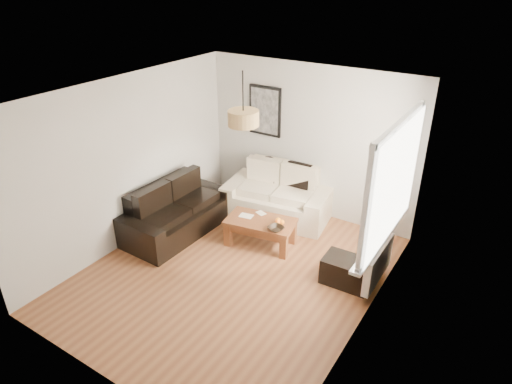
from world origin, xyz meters
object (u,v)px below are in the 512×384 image
Objects in this scene: coffee_table at (260,232)px; ottoman at (347,271)px; sofa_leather at (177,209)px; loveseat_cream at (278,193)px.

coffee_table reaches higher than ottoman.
coffee_table is (1.35, 0.40, -0.19)m from sofa_leather.
ottoman is at bearing -40.94° from loveseat_cream.
loveseat_cream is at bearing 147.64° from ottoman.
loveseat_cream is at bearing -38.53° from sofa_leather.
coffee_table is 1.54m from ottoman.
sofa_leather reaches higher than coffee_table.
loveseat_cream is at bearing 104.05° from coffee_table.
loveseat_cream reaches higher than coffee_table.
sofa_leather is 1.42m from coffee_table.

